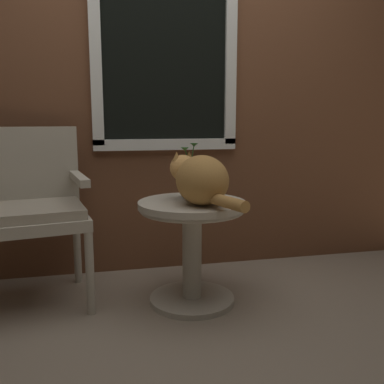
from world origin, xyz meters
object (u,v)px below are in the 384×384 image
(wicker_side_table, at_px, (192,235))
(cat, at_px, (200,179))
(wicker_chair, at_px, (30,203))
(pewter_vase_with_ivy, at_px, (190,181))

(wicker_side_table, bearing_deg, cat, -75.76)
(wicker_chair, height_order, cat, wicker_chair)
(cat, bearing_deg, pewter_vase_with_ivy, 92.11)
(wicker_side_table, distance_m, pewter_vase_with_ivy, 0.29)
(wicker_side_table, xyz_separation_m, wicker_chair, (-0.84, 0.23, 0.17))
(wicker_chair, xyz_separation_m, pewter_vase_with_ivy, (0.85, -0.12, 0.11))
(wicker_chair, relative_size, cat, 1.61)
(wicker_side_table, distance_m, cat, 0.32)
(wicker_chair, bearing_deg, pewter_vase_with_ivy, -7.87)
(pewter_vase_with_ivy, bearing_deg, wicker_side_table, -98.05)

